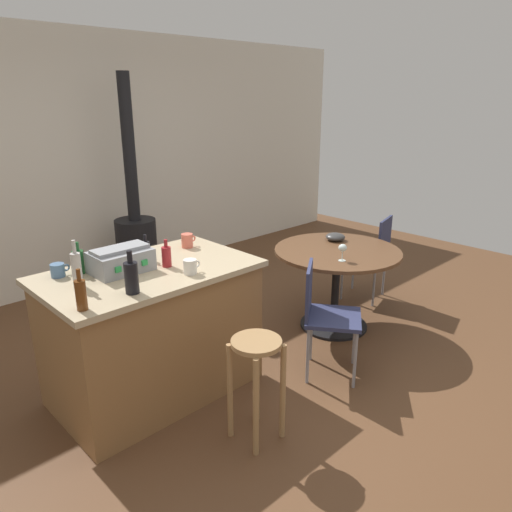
{
  "coord_description": "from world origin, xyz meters",
  "views": [
    {
      "loc": [
        -2.29,
        -2.31,
        2.04
      ],
      "look_at": [
        0.21,
        0.29,
        0.83
      ],
      "focal_mm": 33.74,
      "sensor_mm": 36.0,
      "label": 1
    }
  ],
  "objects": [
    {
      "name": "bottle_0",
      "position": [
        -1.32,
        0.05,
        1.02
      ],
      "size": [
        0.06,
        0.06,
        0.23
      ],
      "color": "#603314",
      "rests_on": "kitchen_island"
    },
    {
      "name": "wood_stove",
      "position": [
        0.26,
        2.22,
        0.56
      ],
      "size": [
        0.44,
        0.45,
        2.26
      ],
      "color": "black",
      "rests_on": "ground_plane"
    },
    {
      "name": "cup_2",
      "position": [
        -0.24,
        0.57,
        0.99
      ],
      "size": [
        0.12,
        0.09,
        0.11
      ],
      "color": "#DB6651",
      "rests_on": "kitchen_island"
    },
    {
      "name": "wooden_stool",
      "position": [
        -0.55,
        -0.51,
        0.47
      ],
      "size": [
        0.3,
        0.3,
        0.67
      ],
      "color": "#A37A4C",
      "rests_on": "ground_plane"
    },
    {
      "name": "cup_1",
      "position": [
        -1.21,
        0.63,
        0.98
      ],
      "size": [
        0.12,
        0.09,
        0.09
      ],
      "color": "#4C7099",
      "rests_on": "kitchen_island"
    },
    {
      "name": "bottle_3",
      "position": [
        -1.08,
        0.6,
        1.01
      ],
      "size": [
        0.07,
        0.07,
        0.21
      ],
      "color": "#194C23",
      "rests_on": "kitchen_island"
    },
    {
      "name": "toolbox",
      "position": [
        -0.87,
        0.44,
        1.01
      ],
      "size": [
        0.38,
        0.27,
        0.17
      ],
      "color": "gray",
      "rests_on": "kitchen_island"
    },
    {
      "name": "cup_0",
      "position": [
        -0.57,
        0.09,
        0.98
      ],
      "size": [
        0.12,
        0.09,
        0.1
      ],
      "color": "white",
      "rests_on": "kitchen_island"
    },
    {
      "name": "back_wall",
      "position": [
        0.0,
        2.75,
        1.35
      ],
      "size": [
        8.0,
        0.1,
        2.7
      ],
      "primitive_type": "cube",
      "color": "silver",
      "rests_on": "ground_plane"
    },
    {
      "name": "kitchen_island",
      "position": [
        -0.72,
        0.35,
        0.47
      ],
      "size": [
        1.41,
        0.86,
        0.93
      ],
      "color": "olive",
      "rests_on": "ground_plane"
    },
    {
      "name": "folding_chair_far",
      "position": [
        1.8,
        0.23,
        0.52
      ],
      "size": [
        0.49,
        0.49,
        0.88
      ],
      "color": "navy",
      "rests_on": "ground_plane"
    },
    {
      "name": "bottle_5",
      "position": [
        -1.19,
        0.39,
        1.05
      ],
      "size": [
        0.06,
        0.06,
        0.29
      ],
      "color": "#B7B2AD",
      "rests_on": "kitchen_island"
    },
    {
      "name": "folding_chair_near",
      "position": [
        0.33,
        -0.33,
        0.51
      ],
      "size": [
        0.56,
        0.56,
        0.87
      ],
      "color": "navy",
      "rests_on": "ground_plane"
    },
    {
      "name": "ground_plane",
      "position": [
        0.0,
        0.0,
        0.0
      ],
      "size": [
        8.8,
        8.8,
        0.0
      ],
      "primitive_type": "plane",
      "color": "brown"
    },
    {
      "name": "bottle_1",
      "position": [
        -1.0,
        0.07,
        1.03
      ],
      "size": [
        0.08,
        0.08,
        0.26
      ],
      "color": "black",
      "rests_on": "kitchen_island"
    },
    {
      "name": "wine_glass",
      "position": [
        0.8,
        -0.12,
        0.85
      ],
      "size": [
        0.07,
        0.07,
        0.14
      ],
      "color": "silver",
      "rests_on": "dining_table"
    },
    {
      "name": "dining_table",
      "position": [
        1.02,
        0.09,
        0.57
      ],
      "size": [
        1.11,
        1.11,
        0.74
      ],
      "color": "black",
      "rests_on": "ground_plane"
    },
    {
      "name": "serving_bowl",
      "position": [
        1.24,
        0.28,
        0.78
      ],
      "size": [
        0.18,
        0.18,
        0.07
      ],
      "primitive_type": "ellipsoid",
      "color": "#383838",
      "rests_on": "dining_table"
    },
    {
      "name": "bottle_2",
      "position": [
        -0.62,
        0.53,
        1.0
      ],
      "size": [
        0.06,
        0.06,
        0.18
      ],
      "color": "black",
      "rests_on": "kitchen_island"
    },
    {
      "name": "bottle_4",
      "position": [
        -0.6,
        0.31,
        1.01
      ],
      "size": [
        0.06,
        0.06,
        0.19
      ],
      "color": "maroon",
      "rests_on": "kitchen_island"
    }
  ]
}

